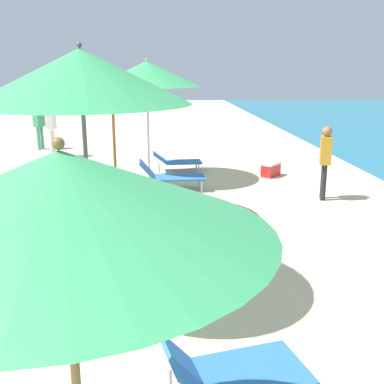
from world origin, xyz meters
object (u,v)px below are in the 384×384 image
object	(u,v)px
umbrella_second	(62,195)
lounger_fourth_shoreside	(148,191)
lounger_third_shoreside	(164,235)
person_walking_mid	(325,156)
person_walking_near	(51,122)
lounger_farthest_shoreside	(176,161)
person_walking_far	(39,122)
cooler_box	(271,169)
lounger_second_shoreside	(232,372)
umbrella_third	(81,77)
lounger_fourth_inland	(155,222)
lounger_farthest_inland	(170,175)
umbrella_farthest	(147,74)
umbrella_fourth	(112,86)

from	to	relation	value
umbrella_second	lounger_fourth_shoreside	distance (m)	7.36
lounger_third_shoreside	person_walking_mid	world-z (taller)	person_walking_mid
person_walking_near	person_walking_mid	world-z (taller)	person_walking_near
lounger_third_shoreside	lounger_farthest_shoreside	xyz separation A→B (m)	(0.45, 5.78, -0.02)
person_walking_far	cooler_box	bearing A→B (deg)	175.13
lounger_second_shoreside	person_walking_mid	distance (m)	6.82
umbrella_third	lounger_fourth_shoreside	world-z (taller)	umbrella_third
lounger_third_shoreside	lounger_fourth_inland	world-z (taller)	lounger_third_shoreside
lounger_third_shoreside	lounger_farthest_inland	distance (m)	3.78
lounger_second_shoreside	lounger_farthest_shoreside	size ratio (longest dim) A/B	0.99
lounger_second_shoreside	lounger_farthest_shoreside	bearing A→B (deg)	77.27
lounger_third_shoreside	lounger_farthest_inland	world-z (taller)	lounger_farthest_inland
lounger_third_shoreside	cooler_box	xyz separation A→B (m)	(2.87, 4.99, -0.12)
lounger_third_shoreside	lounger_farthest_inland	xyz separation A→B (m)	(0.21, 3.78, 0.05)
lounger_farthest_shoreside	umbrella_third	bearing A→B (deg)	-103.76
umbrella_farthest	umbrella_third	bearing A→B (deg)	-95.94
lounger_second_shoreside	umbrella_fourth	size ratio (longest dim) A/B	0.48
lounger_fourth_shoreside	lounger_farthest_shoreside	world-z (taller)	lounger_fourth_shoreside
umbrella_second	lounger_farthest_inland	size ratio (longest dim) A/B	1.63
lounger_fourth_shoreside	person_walking_mid	size ratio (longest dim) A/B	0.99
lounger_fourth_shoreside	cooler_box	size ratio (longest dim) A/B	2.56
umbrella_third	umbrella_fourth	xyz separation A→B (m)	(0.08, 2.87, -0.22)
umbrella_fourth	person_walking_near	xyz separation A→B (m)	(-2.48, 6.51, -1.35)
lounger_farthest_shoreside	person_walking_near	size ratio (longest dim) A/B	0.75
umbrella_second	lounger_farthest_shoreside	xyz separation A→B (m)	(0.99, 10.32, -1.92)
lounger_third_shoreside	lounger_farthest_shoreside	bearing A→B (deg)	78.74
person_walking_near	person_walking_mid	size ratio (longest dim) A/B	1.13
lounger_second_shoreside	lounger_farthest_inland	size ratio (longest dim) A/B	0.87
cooler_box	lounger_third_shoreside	bearing A→B (deg)	-119.89
umbrella_fourth	umbrella_farthest	xyz separation A→B (m)	(0.55, 3.21, 0.15)
lounger_farthest_shoreside	person_walking_mid	size ratio (longest dim) A/B	0.85
lounger_third_shoreside	person_walking_near	xyz separation A→B (m)	(-3.30, 8.11, 0.79)
umbrella_third	umbrella_farthest	distance (m)	6.12
lounger_fourth_shoreside	person_walking_far	world-z (taller)	person_walking_far
umbrella_second	lounger_fourth_inland	xyz separation A→B (m)	(0.40, 5.21, -1.91)
umbrella_farthest	person_walking_near	size ratio (longest dim) A/B	1.66
lounger_farthest_shoreside	umbrella_second	bearing A→B (deg)	-98.34
lounger_second_shoreside	lounger_third_shoreside	xyz separation A→B (m)	(-0.50, 3.34, -0.02)
umbrella_second	umbrella_fourth	size ratio (longest dim) A/B	0.90
umbrella_second	lounger_second_shoreside	world-z (taller)	umbrella_second
lounger_fourth_inland	lounger_farthest_inland	xyz separation A→B (m)	(0.35, 3.10, 0.06)
lounger_fourth_shoreside	umbrella_third	bearing A→B (deg)	-85.90
lounger_fourth_inland	person_walking_near	world-z (taller)	person_walking_near
lounger_third_shoreside	umbrella_fourth	size ratio (longest dim) A/B	0.55
umbrella_farthest	lounger_farthest_shoreside	world-z (taller)	umbrella_farthest
lounger_second_shoreside	umbrella_farthest	xyz separation A→B (m)	(-0.78, 8.15, 2.28)
lounger_second_shoreside	umbrella_farthest	world-z (taller)	umbrella_farthest
umbrella_fourth	lounger_fourth_shoreside	world-z (taller)	umbrella_fourth
lounger_fourth_shoreside	lounger_farthest_shoreside	size ratio (longest dim) A/B	1.16
lounger_farthest_shoreside	cooler_box	bearing A→B (deg)	-21.01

